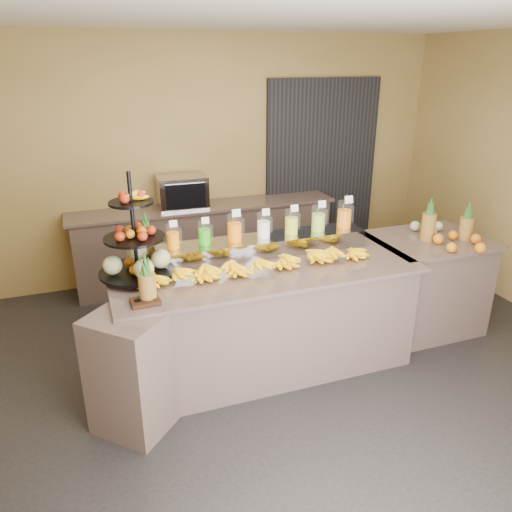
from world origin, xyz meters
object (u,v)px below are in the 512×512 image
condiment_caddy (145,302)px  right_fruit_pile (452,235)px  banana_heap (260,261)px  pitcher_tray (263,245)px  fruit_stand (141,251)px  oven_warmer (182,192)px

condiment_caddy → right_fruit_pile: 2.84m
banana_heap → right_fruit_pile: size_ratio=3.94×
pitcher_tray → banana_heap: (-0.15, -0.32, 0.00)m
pitcher_tray → fruit_stand: bearing=-172.9°
right_fruit_pile → oven_warmer: size_ratio=0.88×
fruit_stand → right_fruit_pile: (2.77, -0.22, -0.13)m
pitcher_tray → fruit_stand: size_ratio=2.24×
pitcher_tray → condiment_caddy: pitcher_tray is taller
banana_heap → fruit_stand: 0.94m
pitcher_tray → condiment_caddy: (-1.11, -0.61, -0.06)m
fruit_stand → oven_warmer: fruit_stand is taller
right_fruit_pile → fruit_stand: bearing=175.4°
banana_heap → fruit_stand: fruit_stand is taller
pitcher_tray → right_fruit_pile: (1.72, -0.35, 0.01)m
pitcher_tray → right_fruit_pile: bearing=-11.6°
banana_heap → oven_warmer: 2.00m
fruit_stand → oven_warmer: (0.71, 1.80, -0.03)m
fruit_stand → oven_warmer: size_ratio=1.52×
banana_heap → oven_warmer: bearing=95.6°
banana_heap → fruit_stand: (-0.91, 0.19, 0.14)m
pitcher_tray → right_fruit_pile: 1.75m
condiment_caddy → pitcher_tray: bearing=28.9°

